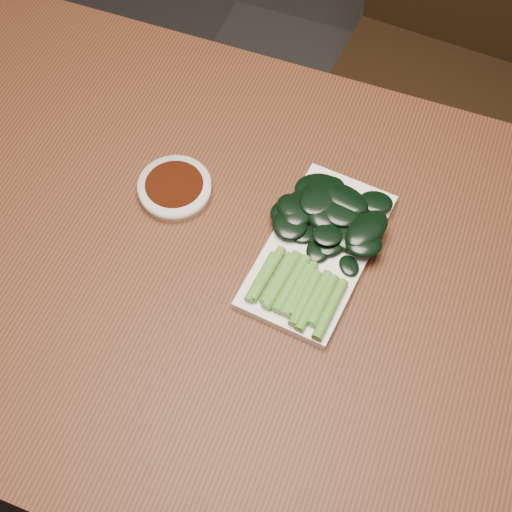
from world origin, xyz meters
name	(u,v)px	position (x,y,z in m)	size (l,w,h in m)	color
ground	(247,424)	(0.00, 0.00, 0.00)	(6.00, 6.00, 0.00)	#2F2C2D
table	(242,289)	(0.00, 0.00, 0.68)	(1.40, 0.80, 0.75)	#4F2816
chair_far	(436,59)	(0.15, 0.78, 0.49)	(0.45, 0.45, 0.89)	black
sauce_bowl	(175,188)	(-0.14, 0.08, 0.76)	(0.11, 0.11, 0.02)	white
serving_plate	(318,250)	(0.10, 0.06, 0.76)	(0.17, 0.28, 0.01)	white
gai_lan	(321,234)	(0.09, 0.07, 0.78)	(0.18, 0.27, 0.03)	#529031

